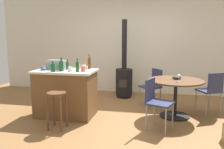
% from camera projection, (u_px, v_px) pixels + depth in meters
% --- Properties ---
extents(ground_plane, '(8.80, 8.80, 0.00)m').
position_uv_depth(ground_plane, '(120.00, 118.00, 4.60)').
color(ground_plane, olive).
extents(back_wall, '(8.00, 0.10, 2.70)m').
position_uv_depth(back_wall, '(134.00, 45.00, 6.58)').
color(back_wall, silver).
rests_on(back_wall, ground_plane).
extents(kitchen_island, '(1.19, 0.75, 0.94)m').
position_uv_depth(kitchen_island, '(66.00, 93.00, 4.70)').
color(kitchen_island, brown).
rests_on(kitchen_island, ground_plane).
extents(wooden_stool, '(0.32, 0.32, 0.65)m').
position_uv_depth(wooden_stool, '(57.00, 102.00, 4.03)').
color(wooden_stool, brown).
rests_on(wooden_stool, ground_plane).
extents(dining_table, '(1.07, 1.07, 0.75)m').
position_uv_depth(dining_table, '(176.00, 88.00, 4.62)').
color(dining_table, black).
rests_on(dining_table, ground_plane).
extents(folding_chair_near, '(0.54, 0.54, 0.88)m').
position_uv_depth(folding_chair_near, '(211.00, 89.00, 4.77)').
color(folding_chair_near, navy).
rests_on(folding_chair_near, ground_plane).
extents(folding_chair_far, '(0.56, 0.56, 0.85)m').
position_uv_depth(folding_chair_far, '(153.00, 84.00, 5.39)').
color(folding_chair_far, navy).
rests_on(folding_chair_far, ground_plane).
extents(folding_chair_left, '(0.52, 0.52, 0.88)m').
position_uv_depth(folding_chair_left, '(156.00, 100.00, 4.00)').
color(folding_chair_left, navy).
rests_on(folding_chair_left, ground_plane).
extents(wood_stove, '(0.44, 0.45, 2.02)m').
position_uv_depth(wood_stove, '(124.00, 78.00, 6.13)').
color(wood_stove, black).
rests_on(wood_stove, ground_plane).
extents(toolbox, '(0.36, 0.24, 0.19)m').
position_uv_depth(toolbox, '(57.00, 65.00, 4.74)').
color(toolbox, gray).
rests_on(toolbox, kitchen_island).
extents(bottle_0, '(0.06, 0.06, 0.26)m').
position_uv_depth(bottle_0, '(77.00, 67.00, 4.39)').
color(bottle_0, '#194C23').
rests_on(bottle_0, kitchen_island).
extents(bottle_1, '(0.06, 0.06, 0.31)m').
position_uv_depth(bottle_1, '(89.00, 63.00, 4.79)').
color(bottle_1, '#603314').
rests_on(bottle_1, kitchen_island).
extents(bottle_2, '(0.08, 0.08, 0.20)m').
position_uv_depth(bottle_2, '(53.00, 68.00, 4.43)').
color(bottle_2, '#194C23').
rests_on(bottle_2, kitchen_island).
extents(bottle_3, '(0.06, 0.06, 0.21)m').
position_uv_depth(bottle_3, '(67.00, 65.00, 4.69)').
color(bottle_3, '#194C23').
rests_on(bottle_3, kitchen_island).
extents(bottle_4, '(0.08, 0.08, 0.27)m').
position_uv_depth(bottle_4, '(61.00, 66.00, 4.50)').
color(bottle_4, '#194C23').
rests_on(bottle_4, kitchen_island).
extents(cup_0, '(0.12, 0.08, 0.11)m').
position_uv_depth(cup_0, '(83.00, 69.00, 4.45)').
color(cup_0, '#DB6651').
rests_on(cup_0, kitchen_island).
extents(cup_1, '(0.12, 0.08, 0.10)m').
position_uv_depth(cup_1, '(84.00, 67.00, 4.63)').
color(cup_1, white).
rests_on(cup_1, kitchen_island).
extents(cup_2, '(0.11, 0.08, 0.09)m').
position_uv_depth(cup_2, '(70.00, 69.00, 4.44)').
color(cup_2, white).
rests_on(cup_2, kitchen_island).
extents(cup_3, '(0.12, 0.09, 0.09)m').
position_uv_depth(cup_3, '(78.00, 67.00, 4.78)').
color(cup_3, tan).
rests_on(cup_3, kitchen_island).
extents(cup_4, '(0.11, 0.08, 0.08)m').
position_uv_depth(cup_4, '(43.00, 68.00, 4.59)').
color(cup_4, '#4C7099').
rests_on(cup_4, kitchen_island).
extents(wine_glass, '(0.07, 0.07, 0.14)m').
position_uv_depth(wine_glass, '(179.00, 76.00, 4.40)').
color(wine_glass, silver).
rests_on(wine_glass, dining_table).
extents(serving_bowl, '(0.18, 0.18, 0.07)m').
position_uv_depth(serving_bowl, '(177.00, 77.00, 4.68)').
color(serving_bowl, '#383838').
rests_on(serving_bowl, dining_table).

